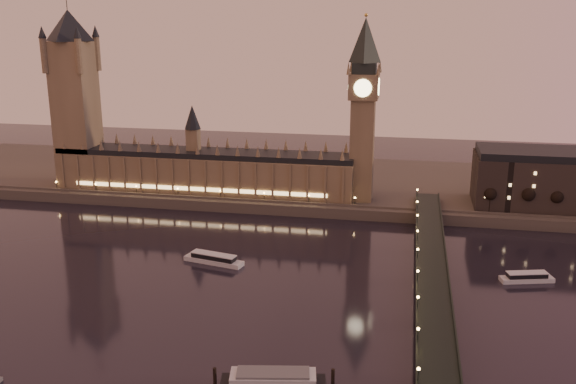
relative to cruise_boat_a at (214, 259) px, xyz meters
name	(u,v)px	position (x,y,z in m)	size (l,w,h in m)	color
ground	(207,286)	(4.85, -25.63, -2.00)	(700.00, 700.00, 0.00)	black
far_embankment	(329,183)	(34.85, 139.37, 1.00)	(560.00, 130.00, 6.00)	#423D35
palace_of_westminster	(204,166)	(-35.28, 95.36, 19.70)	(180.00, 26.62, 52.00)	brown
victoria_tower	(74,89)	(-115.15, 95.37, 63.79)	(31.68, 31.68, 118.00)	brown
big_ben	(364,99)	(58.83, 95.36, 61.95)	(17.68, 17.68, 104.00)	brown
westminster_bridge	(431,292)	(96.46, -25.63, 3.51)	(13.20, 260.00, 15.30)	black
bare_tree_0	(494,195)	(131.14, 83.37, 14.02)	(6.59, 6.59, 13.40)	black
bare_tree_1	(526,197)	(147.41, 83.37, 14.02)	(6.59, 6.59, 13.40)	black
bare_tree_2	(558,198)	(163.68, 83.37, 14.02)	(6.59, 6.59, 13.40)	black
cruise_boat_a	(214,259)	(0.00, 0.00, 0.00)	(29.07, 12.31, 4.55)	silver
cruise_boat_b	(527,277)	(137.07, 5.31, -0.17)	(23.20, 11.24, 4.16)	silver
moored_barge	(273,382)	(48.26, -94.89, 0.86)	(36.42, 14.32, 6.77)	#7E90A0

